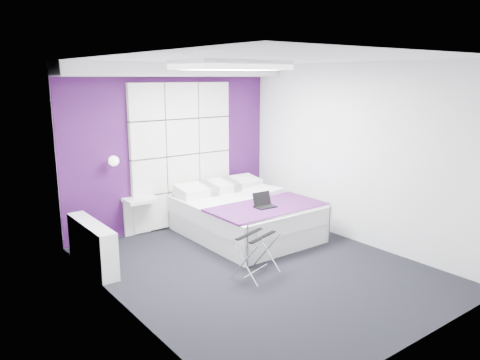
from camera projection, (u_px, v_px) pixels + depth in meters
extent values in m
plane|color=black|center=(259.00, 268.00, 6.00)|extent=(4.40, 4.40, 0.00)
plane|color=white|center=(261.00, 59.00, 5.44)|extent=(4.40, 4.40, 0.00)
plane|color=white|center=(172.00, 147.00, 7.43)|extent=(3.60, 0.00, 3.60)
plane|color=white|center=(121.00, 189.00, 4.66)|extent=(0.00, 4.40, 4.40)
plane|color=white|center=(356.00, 154.00, 6.78)|extent=(0.00, 4.40, 4.40)
cube|color=#3C1047|center=(172.00, 147.00, 7.42)|extent=(3.58, 0.02, 2.58)
cube|color=white|center=(178.00, 70.00, 6.97)|extent=(3.58, 0.50, 0.20)
sphere|color=white|center=(113.00, 160.00, 6.72)|extent=(0.15, 0.15, 0.15)
cube|color=white|center=(92.00, 245.00, 5.95)|extent=(0.22, 1.20, 0.60)
cube|color=white|center=(246.00, 226.00, 7.21)|extent=(1.59, 1.99, 0.30)
cube|color=silver|center=(246.00, 209.00, 7.15)|extent=(1.63, 2.03, 0.25)
cube|color=#431651|center=(267.00, 207.00, 6.73)|extent=(1.69, 0.89, 0.03)
cube|color=white|center=(140.00, 200.00, 7.05)|extent=(0.48, 0.37, 0.05)
cube|color=black|center=(256.00, 235.00, 5.66)|extent=(0.53, 0.39, 0.01)
cube|color=black|center=(265.00, 207.00, 6.66)|extent=(0.29, 0.21, 0.02)
cube|color=black|center=(260.00, 198.00, 6.72)|extent=(0.29, 0.01, 0.20)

